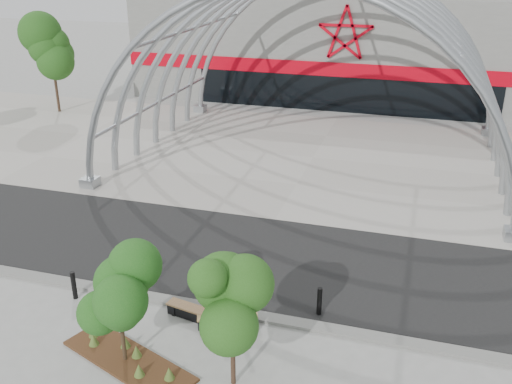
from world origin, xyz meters
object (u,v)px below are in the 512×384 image
at_px(street_tree_0, 117,284).
at_px(bollard_2, 243,331).
at_px(bench_1, 228,321).
at_px(street_tree_1, 232,297).
at_px(bench_0, 195,314).

distance_m(street_tree_0, bollard_2, 4.14).
bearing_deg(bench_1, street_tree_0, -133.13).
bearing_deg(street_tree_1, bench_0, 131.34).
bearing_deg(bench_0, bench_1, -2.44).
height_order(street_tree_1, bollard_2, street_tree_1).
bearing_deg(bench_0, street_tree_0, -114.75).
bearing_deg(bench_0, street_tree_1, -48.66).
xyz_separation_m(bench_0, bollard_2, (1.93, -0.80, 0.32)).
distance_m(bench_0, bench_1, 1.16).
distance_m(street_tree_0, bench_0, 3.71).
distance_m(street_tree_1, bench_0, 4.24).
distance_m(bench_1, bollard_2, 1.12).
height_order(street_tree_0, bench_0, street_tree_0).
bearing_deg(bench_0, bollard_2, -22.43).
distance_m(bench_0, bollard_2, 2.11).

